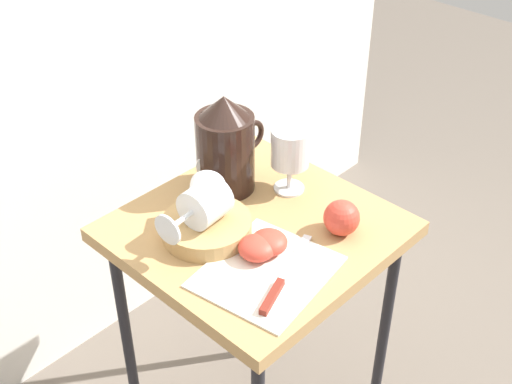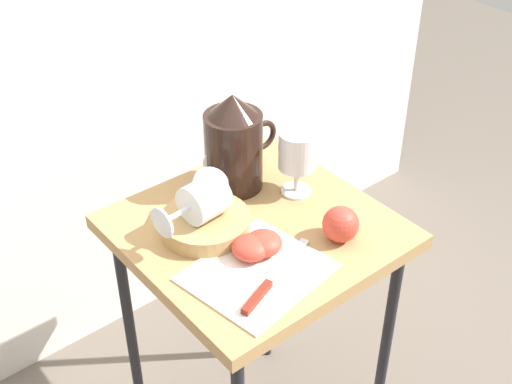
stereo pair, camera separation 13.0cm
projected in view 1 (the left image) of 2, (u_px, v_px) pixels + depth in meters
name	position (u px, v px, depth m)	size (l,w,h in m)	color
table	(256.00, 255.00, 1.39)	(0.49, 0.48, 0.69)	#AD8451
linen_napkin	(267.00, 272.00, 1.23)	(0.23, 0.20, 0.00)	silver
basket_tray	(207.00, 227.00, 1.31)	(0.17, 0.17, 0.04)	tan
pitcher	(226.00, 151.00, 1.40)	(0.17, 0.12, 0.21)	black
wine_glass_upright	(290.00, 151.00, 1.39)	(0.08, 0.08, 0.14)	silver
wine_glass_tipped_near	(204.00, 204.00, 1.28)	(0.15, 0.09, 0.08)	silver
wine_glass_tipped_far	(206.00, 195.00, 1.31)	(0.15, 0.14, 0.07)	silver
apple_half_left	(257.00, 248.00, 1.25)	(0.07, 0.07, 0.04)	#CC3D2D
apple_half_right	(269.00, 242.00, 1.27)	(0.07, 0.07, 0.04)	#CC3D2D
apple_whole	(342.00, 218.00, 1.31)	(0.07, 0.07, 0.07)	#CC3D2D
knife	(280.00, 284.00, 1.20)	(0.22, 0.09, 0.01)	silver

